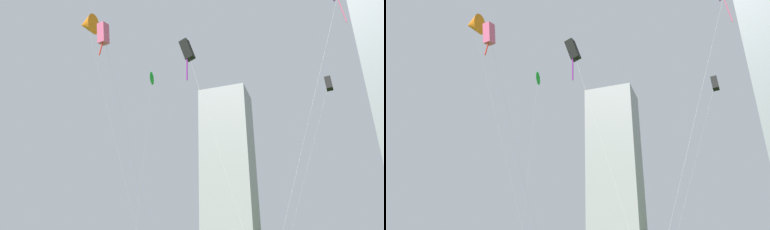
# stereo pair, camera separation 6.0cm
# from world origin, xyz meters

# --- Properties ---
(kite_flying_0) EXTENTS (4.26, 3.70, 29.12)m
(kite_flying_0) POSITION_xyz_m (-15.34, 27.40, 28.36)
(kite_flying_0) COLOR silver
(kite_flying_0) RESTS_ON ground
(kite_flying_1) EXTENTS (4.09, 1.67, 14.78)m
(kite_flying_1) POSITION_xyz_m (5.01, 2.42, 13.86)
(kite_flying_1) COLOR silver
(kite_flying_1) RESTS_ON ground
(kite_flying_2) EXTENTS (1.61, 10.99, 16.76)m
(kite_flying_2) POSITION_xyz_m (-1.03, 0.35, 15.86)
(kite_flying_2) COLOR silver
(kite_flying_2) RESTS_ON ground
(kite_flying_3) EXTENTS (8.12, 2.49, 23.07)m
(kite_flying_3) POSITION_xyz_m (15.50, 12.14, 21.89)
(kite_flying_3) COLOR silver
(kite_flying_3) RESTS_ON ground
(kite_flying_4) EXTENTS (8.99, 8.47, 33.21)m
(kite_flying_4) POSITION_xyz_m (-17.94, 13.50, 31.59)
(kite_flying_4) COLOR silver
(kite_flying_4) RESTS_ON ground
(kite_flying_5) EXTENTS (8.40, 1.68, 21.70)m
(kite_flying_5) POSITION_xyz_m (13.39, 27.07, 20.61)
(kite_flying_5) COLOR silver
(kite_flying_5) RESTS_ON ground
(distant_highrise_1) EXTENTS (21.12, 18.67, 59.59)m
(distant_highrise_1) POSITION_xyz_m (-28.73, 103.28, 29.80)
(distant_highrise_1) COLOR #939399
(distant_highrise_1) RESTS_ON ground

